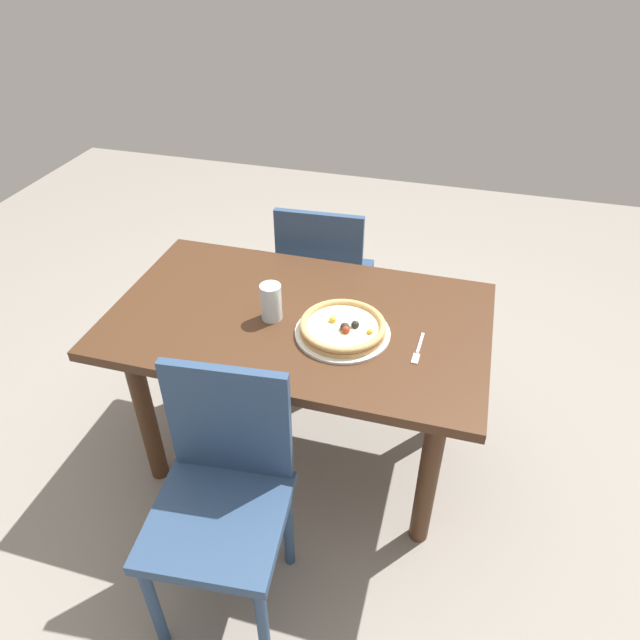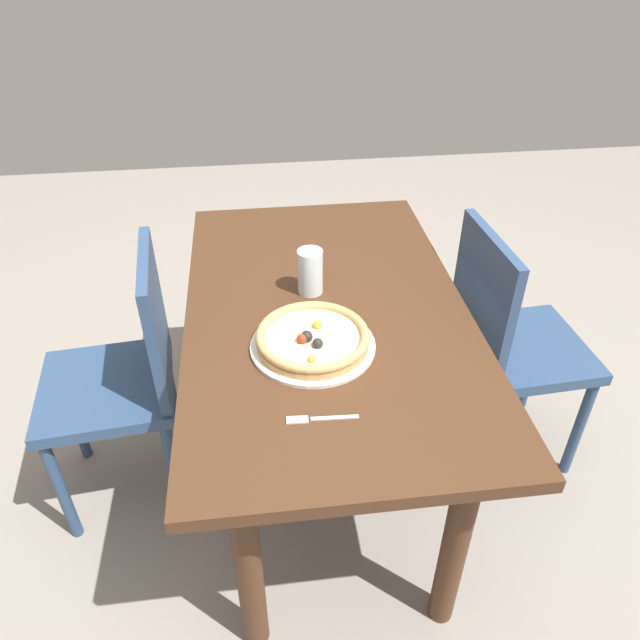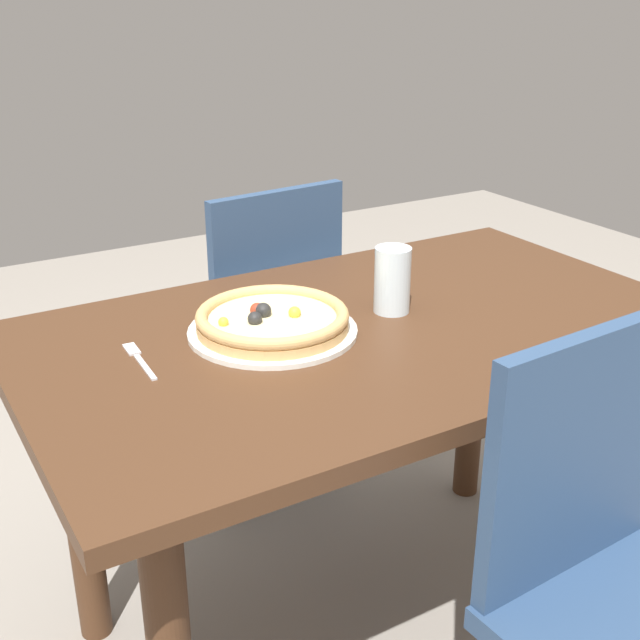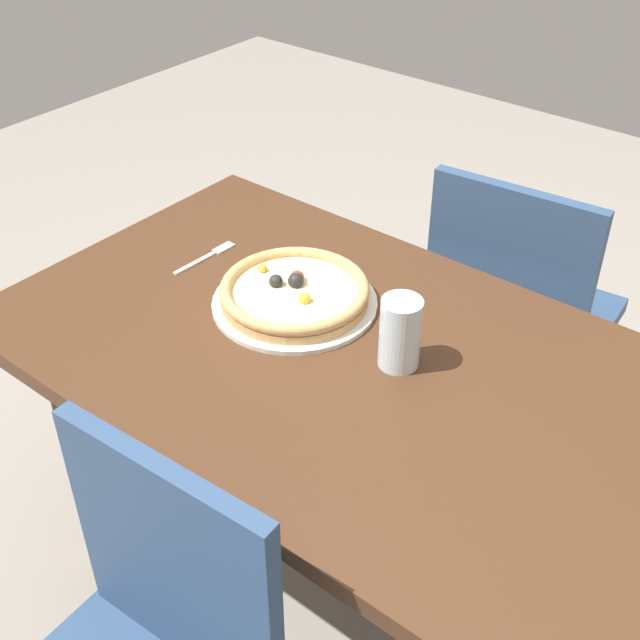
{
  "view_description": "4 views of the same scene",
  "coord_description": "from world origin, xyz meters",
  "px_view_note": "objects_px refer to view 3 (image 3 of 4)",
  "views": [
    {
      "loc": [
        -0.52,
        1.57,
        1.95
      ],
      "look_at": [
        -0.09,
        0.03,
        0.75
      ],
      "focal_mm": 32.23,
      "sensor_mm": 36.0,
      "label": 1
    },
    {
      "loc": [
        -1.38,
        0.19,
        1.7
      ],
      "look_at": [
        -0.09,
        0.03,
        0.75
      ],
      "focal_mm": 33.3,
      "sensor_mm": 36.0,
      "label": 2
    },
    {
      "loc": [
        -0.83,
        -1.22,
        1.37
      ],
      "look_at": [
        -0.09,
        0.03,
        0.75
      ],
      "focal_mm": 45.71,
      "sensor_mm": 36.0,
      "label": 3
    },
    {
      "loc": [
        0.7,
        -0.95,
        1.68
      ],
      "look_at": [
        -0.09,
        0.03,
        0.75
      ],
      "focal_mm": 46.4,
      "sensor_mm": 36.0,
      "label": 4
    }
  ],
  "objects_px": {
    "plate": "(273,331)",
    "fork": "(138,358)",
    "dining_table": "(365,376)",
    "chair_near": "(623,595)",
    "chair_far": "(256,326)",
    "drinking_glass": "(392,280)",
    "pizza": "(272,319)"
  },
  "relations": [
    {
      "from": "chair_far",
      "to": "fork",
      "type": "relative_size",
      "value": 5.39
    },
    {
      "from": "drinking_glass",
      "to": "chair_far",
      "type": "bearing_deg",
      "value": 93.2
    },
    {
      "from": "dining_table",
      "to": "chair_far",
      "type": "distance_m",
      "value": 0.63
    },
    {
      "from": "drinking_glass",
      "to": "plate",
      "type": "bearing_deg",
      "value": 175.02
    },
    {
      "from": "chair_far",
      "to": "drinking_glass",
      "type": "distance_m",
      "value": 0.65
    },
    {
      "from": "chair_near",
      "to": "plate",
      "type": "relative_size",
      "value": 2.72
    },
    {
      "from": "plate",
      "to": "drinking_glass",
      "type": "height_order",
      "value": "drinking_glass"
    },
    {
      "from": "chair_near",
      "to": "chair_far",
      "type": "height_order",
      "value": "same"
    },
    {
      "from": "chair_far",
      "to": "pizza",
      "type": "height_order",
      "value": "chair_far"
    },
    {
      "from": "plate",
      "to": "fork",
      "type": "distance_m",
      "value": 0.26
    },
    {
      "from": "dining_table",
      "to": "plate",
      "type": "distance_m",
      "value": 0.22
    },
    {
      "from": "plate",
      "to": "pizza",
      "type": "height_order",
      "value": "pizza"
    },
    {
      "from": "fork",
      "to": "chair_near",
      "type": "bearing_deg",
      "value": -141.16
    },
    {
      "from": "pizza",
      "to": "drinking_glass",
      "type": "relative_size",
      "value": 2.17
    },
    {
      "from": "pizza",
      "to": "fork",
      "type": "xyz_separation_m",
      "value": [
        -0.26,
        0.02,
        -0.03
      ]
    },
    {
      "from": "dining_table",
      "to": "drinking_glass",
      "type": "distance_m",
      "value": 0.2
    },
    {
      "from": "chair_near",
      "to": "chair_far",
      "type": "xyz_separation_m",
      "value": [
        -0.02,
        1.23,
        0.0
      ]
    },
    {
      "from": "chair_far",
      "to": "drinking_glass",
      "type": "height_order",
      "value": "chair_far"
    },
    {
      "from": "fork",
      "to": "dining_table",
      "type": "bearing_deg",
      "value": -97.96
    },
    {
      "from": "chair_near",
      "to": "fork",
      "type": "relative_size",
      "value": 5.39
    },
    {
      "from": "chair_near",
      "to": "plate",
      "type": "height_order",
      "value": "chair_near"
    },
    {
      "from": "dining_table",
      "to": "pizza",
      "type": "bearing_deg",
      "value": 161.23
    },
    {
      "from": "dining_table",
      "to": "chair_near",
      "type": "relative_size",
      "value": 1.51
    },
    {
      "from": "plate",
      "to": "drinking_glass",
      "type": "relative_size",
      "value": 2.4
    },
    {
      "from": "dining_table",
      "to": "chair_far",
      "type": "bearing_deg",
      "value": 84.95
    },
    {
      "from": "plate",
      "to": "chair_near",
      "type": "bearing_deg",
      "value": -69.88
    },
    {
      "from": "chair_near",
      "to": "drinking_glass",
      "type": "xyz_separation_m",
      "value": [
        0.02,
        0.65,
        0.31
      ]
    },
    {
      "from": "chair_near",
      "to": "plate",
      "type": "distance_m",
      "value": 0.76
    },
    {
      "from": "dining_table",
      "to": "fork",
      "type": "xyz_separation_m",
      "value": [
        -0.44,
        0.08,
        0.11
      ]
    },
    {
      "from": "dining_table",
      "to": "plate",
      "type": "relative_size",
      "value": 4.11
    },
    {
      "from": "plate",
      "to": "pizza",
      "type": "distance_m",
      "value": 0.03
    },
    {
      "from": "dining_table",
      "to": "fork",
      "type": "relative_size",
      "value": 8.13
    }
  ]
}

